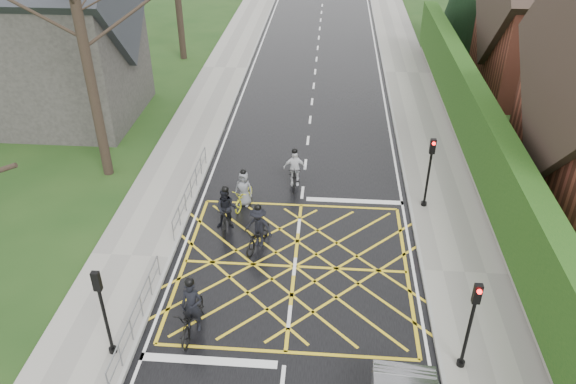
# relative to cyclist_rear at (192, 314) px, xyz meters

# --- Properties ---
(ground) EXTENTS (120.00, 120.00, 0.00)m
(ground) POSITION_rel_cyclist_rear_xyz_m (2.93, 3.31, -0.67)
(ground) COLOR black
(ground) RESTS_ON ground
(road) EXTENTS (9.00, 80.00, 0.01)m
(road) POSITION_rel_cyclist_rear_xyz_m (2.93, 3.31, -0.66)
(road) COLOR black
(road) RESTS_ON ground
(sidewalk_right) EXTENTS (3.00, 80.00, 0.15)m
(sidewalk_right) POSITION_rel_cyclist_rear_xyz_m (8.93, 3.31, -0.59)
(sidewalk_right) COLOR gray
(sidewalk_right) RESTS_ON ground
(sidewalk_left) EXTENTS (3.00, 80.00, 0.15)m
(sidewalk_left) POSITION_rel_cyclist_rear_xyz_m (-3.07, 3.31, -0.59)
(sidewalk_left) COLOR gray
(sidewalk_left) RESTS_ON ground
(stone_wall) EXTENTS (0.50, 38.00, 0.70)m
(stone_wall) POSITION_rel_cyclist_rear_xyz_m (10.68, 9.31, -0.32)
(stone_wall) COLOR slate
(stone_wall) RESTS_ON ground
(hedge) EXTENTS (0.90, 38.00, 2.80)m
(hedge) POSITION_rel_cyclist_rear_xyz_m (10.68, 9.31, 1.43)
(hedge) COLOR #123B10
(hedge) RESTS_ON stone_wall
(house_far) EXTENTS (9.80, 8.80, 10.30)m
(house_far) POSITION_rel_cyclist_rear_xyz_m (17.69, 21.31, 3.69)
(house_far) COLOR brown
(house_far) RESTS_ON ground
(church) EXTENTS (8.80, 7.80, 11.00)m
(church) POSITION_rel_cyclist_rear_xyz_m (-10.60, 15.31, 4.26)
(church) COLOR #2D2B28
(church) RESTS_ON ground
(railing_south) EXTENTS (0.05, 5.04, 1.03)m
(railing_south) POSITION_rel_cyclist_rear_xyz_m (-1.72, -0.19, 0.11)
(railing_south) COLOR slate
(railing_south) RESTS_ON ground
(railing_north) EXTENTS (0.05, 6.04, 1.03)m
(railing_north) POSITION_rel_cyclist_rear_xyz_m (-1.72, 7.31, 0.12)
(railing_north) COLOR slate
(railing_north) RESTS_ON ground
(traffic_light_ne) EXTENTS (0.24, 0.31, 3.21)m
(traffic_light_ne) POSITION_rel_cyclist_rear_xyz_m (8.03, 7.50, 0.99)
(traffic_light_ne) COLOR black
(traffic_light_ne) RESTS_ON ground
(traffic_light_se) EXTENTS (0.24, 0.31, 3.21)m
(traffic_light_se) POSITION_rel_cyclist_rear_xyz_m (8.03, -0.90, 0.99)
(traffic_light_se) COLOR black
(traffic_light_se) RESTS_ON ground
(traffic_light_sw) EXTENTS (0.24, 0.31, 3.21)m
(traffic_light_sw) POSITION_rel_cyclist_rear_xyz_m (-2.17, -1.19, 0.99)
(traffic_light_sw) COLOR black
(traffic_light_sw) RESTS_ON ground
(cyclist_rear) EXTENTS (0.88, 2.16, 2.05)m
(cyclist_rear) POSITION_rel_cyclist_rear_xyz_m (0.00, 0.00, 0.00)
(cyclist_rear) COLOR black
(cyclist_rear) RESTS_ON ground
(cyclist_back) EXTENTS (0.86, 1.91, 1.91)m
(cyclist_back) POSITION_rel_cyclist_rear_xyz_m (0.12, 5.48, 0.05)
(cyclist_back) COLOR black
(cyclist_back) RESTS_ON ground
(cyclist_mid) EXTENTS (1.24, 2.01, 1.85)m
(cyclist_mid) POSITION_rel_cyclist_rear_xyz_m (1.50, 4.42, 0.01)
(cyclist_mid) COLOR black
(cyclist_mid) RESTS_ON ground
(cyclist_front) EXTENTS (0.99, 1.83, 1.80)m
(cyclist_front) POSITION_rel_cyclist_rear_xyz_m (2.53, 8.93, -0.00)
(cyclist_front) COLOR black
(cyclist_front) RESTS_ON ground
(cyclist_lead) EXTENTS (1.02, 1.84, 1.70)m
(cyclist_lead) POSITION_rel_cyclist_rear_xyz_m (0.56, 7.14, -0.08)
(cyclist_lead) COLOR gold
(cyclist_lead) RESTS_ON ground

